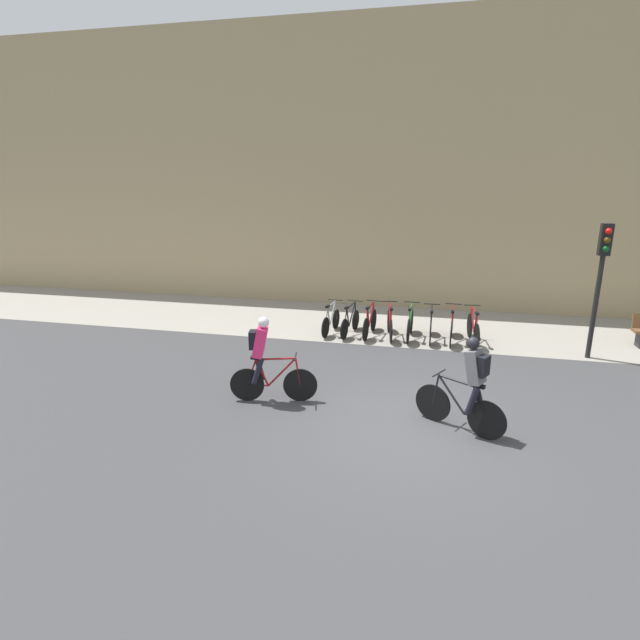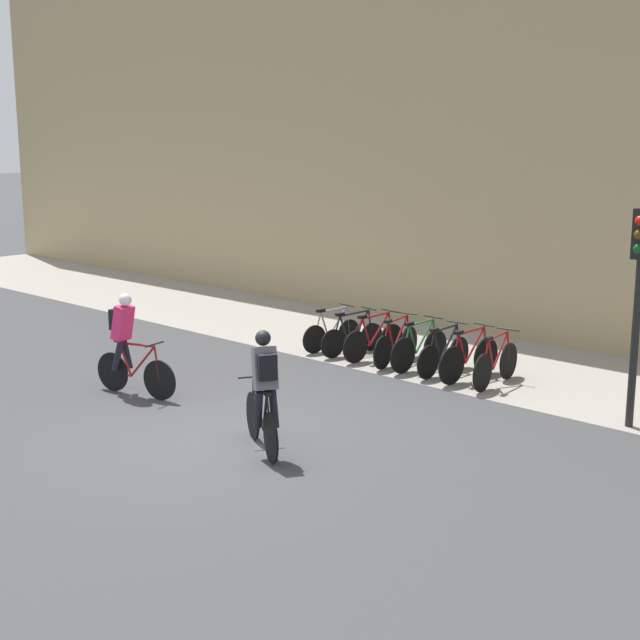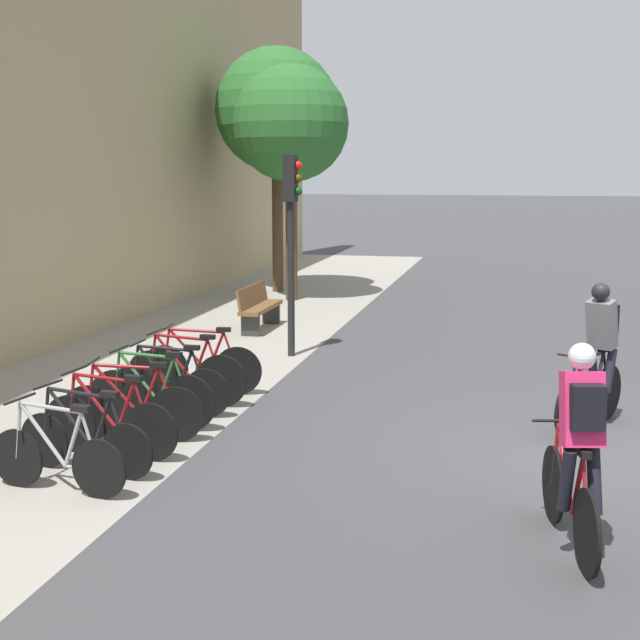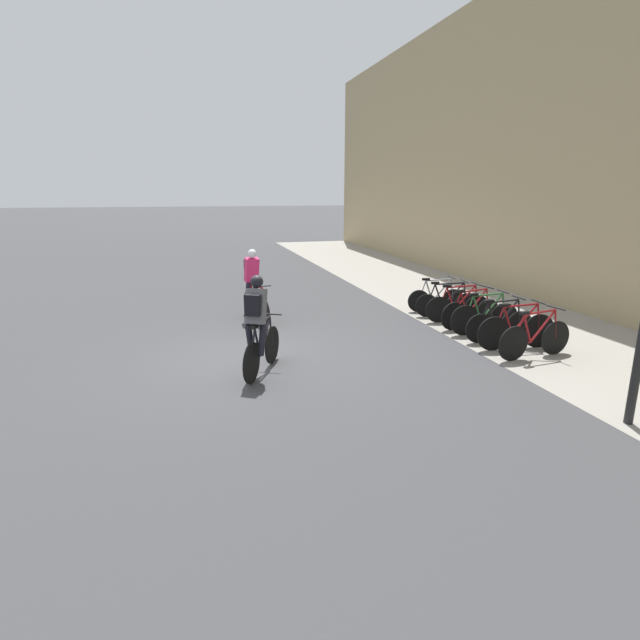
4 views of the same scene
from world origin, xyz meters
name	(u,v)px [view 3 (image 3 of 4)]	position (x,y,z in m)	size (l,w,h in m)	color
ground	(605,451)	(0.00, 0.00, 0.00)	(200.00, 200.00, 0.00)	#3D3D3F
kerb_strip	(63,415)	(0.00, 6.75, 0.00)	(44.00, 4.50, 0.01)	gray
cyclist_pink	(578,445)	(-2.94, 0.50, 0.95)	(1.75, 0.57, 1.79)	black
cyclist_grey	(598,351)	(1.02, 0.05, 0.95)	(1.56, 0.89, 1.80)	black
parked_bike_0	(57,456)	(-2.58, 5.38, 0.38)	(0.46, 1.55, 0.93)	black
parked_bike_1	(85,439)	(-2.00, 5.38, 0.38)	(0.46, 1.63, 0.93)	black
parked_bike_2	(110,422)	(-1.43, 5.38, 0.40)	(0.46, 1.67, 0.96)	black
parked_bike_3	(132,408)	(-0.85, 5.38, 0.40)	(0.46, 1.69, 0.97)	black
parked_bike_4	(152,395)	(-0.28, 5.38, 0.41)	(0.46, 1.68, 0.98)	black
parked_bike_5	(170,386)	(0.30, 5.38, 0.39)	(0.46, 1.64, 0.96)	black
parked_bike_6	(186,374)	(0.87, 5.38, 0.42)	(0.46, 1.75, 0.99)	black
parked_bike_7	(201,366)	(1.45, 5.38, 0.41)	(0.46, 1.74, 0.98)	black
traffic_light_pole	(291,218)	(4.25, 4.78, 2.35)	(0.26, 0.30, 3.38)	black
bench	(258,306)	(6.53, 6.06, 0.47)	(1.78, 0.44, 0.89)	brown
street_tree_0	(291,125)	(10.63, 6.45, 4.19)	(2.75, 2.75, 5.59)	#4C3823
street_tree_1	(277,111)	(12.03, 7.18, 4.61)	(3.12, 3.12, 6.19)	#4C3823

